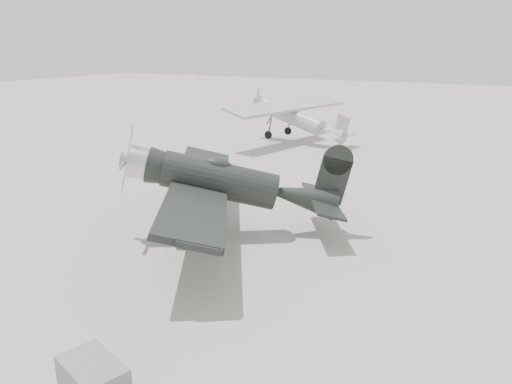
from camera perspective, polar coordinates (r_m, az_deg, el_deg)
ground at (r=17.50m, az=1.94°, el=-5.90°), size 160.00×160.00×0.00m
lowwing_monoplane at (r=17.82m, az=-2.97°, el=1.01°), size 8.92×10.52×3.62m
highwing_monoplane at (r=35.32m, az=4.45°, el=8.88°), size 8.11×11.34×3.21m
equipment_block at (r=10.94m, az=-18.11°, el=-19.65°), size 1.66×1.32×0.73m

